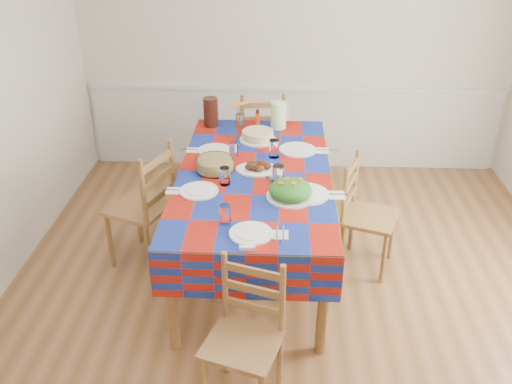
{
  "coord_description": "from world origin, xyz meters",
  "views": [
    {
      "loc": [
        -0.15,
        -3.1,
        2.69
      ],
      "look_at": [
        -0.31,
        0.35,
        0.8
      ],
      "focal_mm": 38.0,
      "sensor_mm": 36.0,
      "label": 1
    }
  ],
  "objects_px": {
    "meat_platter": "(258,167)",
    "dining_table": "(254,183)",
    "chair_left": "(145,207)",
    "tea_pitcher": "(211,112)",
    "chair_right": "(364,216)",
    "chair_far": "(262,141)",
    "chair_near": "(245,339)",
    "green_pitcher": "(279,115)"
  },
  "relations": [
    {
      "from": "dining_table",
      "to": "chair_far",
      "type": "xyz_separation_m",
      "value": [
        0.01,
        1.37,
        -0.23
      ]
    },
    {
      "from": "green_pitcher",
      "to": "chair_near",
      "type": "relative_size",
      "value": 0.26
    },
    {
      "from": "chair_left",
      "to": "chair_near",
      "type": "bearing_deg",
      "value": 54.93
    },
    {
      "from": "meat_platter",
      "to": "chair_left",
      "type": "xyz_separation_m",
      "value": [
        -0.89,
        -0.04,
        -0.35
      ]
    },
    {
      "from": "dining_table",
      "to": "meat_platter",
      "type": "distance_m",
      "value": 0.13
    },
    {
      "from": "meat_platter",
      "to": "chair_left",
      "type": "height_order",
      "value": "chair_left"
    },
    {
      "from": "chair_near",
      "to": "chair_right",
      "type": "distance_m",
      "value": 1.63
    },
    {
      "from": "meat_platter",
      "to": "tea_pitcher",
      "type": "relative_size",
      "value": 1.29
    },
    {
      "from": "meat_platter",
      "to": "chair_left",
      "type": "distance_m",
      "value": 0.96
    },
    {
      "from": "green_pitcher",
      "to": "chair_right",
      "type": "relative_size",
      "value": 0.25
    },
    {
      "from": "green_pitcher",
      "to": "tea_pitcher",
      "type": "distance_m",
      "value": 0.61
    },
    {
      "from": "dining_table",
      "to": "chair_near",
      "type": "relative_size",
      "value": 2.34
    },
    {
      "from": "dining_table",
      "to": "green_pitcher",
      "type": "xyz_separation_m",
      "value": [
        0.17,
        0.91,
        0.22
      ]
    },
    {
      "from": "dining_table",
      "to": "chair_right",
      "type": "xyz_separation_m",
      "value": [
        0.87,
        0.01,
        -0.28
      ]
    },
    {
      "from": "dining_table",
      "to": "chair_far",
      "type": "bearing_deg",
      "value": 89.75
    },
    {
      "from": "tea_pitcher",
      "to": "chair_near",
      "type": "bearing_deg",
      "value": -78.83
    },
    {
      "from": "dining_table",
      "to": "chair_near",
      "type": "distance_m",
      "value": 1.4
    },
    {
      "from": "tea_pitcher",
      "to": "chair_right",
      "type": "distance_m",
      "value": 1.68
    },
    {
      "from": "chair_left",
      "to": "chair_right",
      "type": "bearing_deg",
      "value": 112.97
    },
    {
      "from": "tea_pitcher",
      "to": "chair_left",
      "type": "xyz_separation_m",
      "value": [
        -0.43,
        -0.94,
        -0.46
      ]
    },
    {
      "from": "dining_table",
      "to": "chair_left",
      "type": "relative_size",
      "value": 2.07
    },
    {
      "from": "chair_near",
      "to": "chair_left",
      "type": "bearing_deg",
      "value": 141.0
    },
    {
      "from": "chair_near",
      "to": "dining_table",
      "type": "bearing_deg",
      "value": 108.52
    },
    {
      "from": "meat_platter",
      "to": "chair_left",
      "type": "relative_size",
      "value": 0.33
    },
    {
      "from": "chair_left",
      "to": "meat_platter",
      "type": "bearing_deg",
      "value": 114.62
    },
    {
      "from": "chair_far",
      "to": "chair_left",
      "type": "relative_size",
      "value": 1.0
    },
    {
      "from": "chair_far",
      "to": "chair_left",
      "type": "xyz_separation_m",
      "value": [
        -0.87,
        -1.38,
        -0.0
      ]
    },
    {
      "from": "dining_table",
      "to": "chair_near",
      "type": "xyz_separation_m",
      "value": [
        0.01,
        -1.37,
        -0.29
      ]
    },
    {
      "from": "chair_near",
      "to": "green_pitcher",
      "type": "bearing_deg",
      "value": 103.96
    },
    {
      "from": "meat_platter",
      "to": "chair_far",
      "type": "distance_m",
      "value": 1.39
    },
    {
      "from": "meat_platter",
      "to": "chair_far",
      "type": "relative_size",
      "value": 0.33
    },
    {
      "from": "chair_near",
      "to": "chair_far",
      "type": "relative_size",
      "value": 0.89
    },
    {
      "from": "chair_near",
      "to": "chair_right",
      "type": "relative_size",
      "value": 0.98
    },
    {
      "from": "meat_platter",
      "to": "dining_table",
      "type": "bearing_deg",
      "value": -135.1
    },
    {
      "from": "dining_table",
      "to": "meat_platter",
      "type": "height_order",
      "value": "meat_platter"
    },
    {
      "from": "tea_pitcher",
      "to": "chair_right",
      "type": "xyz_separation_m",
      "value": [
        1.31,
        -0.91,
        -0.51
      ]
    },
    {
      "from": "green_pitcher",
      "to": "tea_pitcher",
      "type": "height_order",
      "value": "tea_pitcher"
    },
    {
      "from": "meat_platter",
      "to": "tea_pitcher",
      "type": "xyz_separation_m",
      "value": [
        -0.47,
        0.9,
        0.11
      ]
    },
    {
      "from": "meat_platter",
      "to": "chair_far",
      "type": "xyz_separation_m",
      "value": [
        -0.02,
        1.34,
        -0.35
      ]
    },
    {
      "from": "chair_near",
      "to": "chair_far",
      "type": "height_order",
      "value": "chair_far"
    },
    {
      "from": "chair_left",
      "to": "chair_right",
      "type": "xyz_separation_m",
      "value": [
        1.74,
        0.03,
        -0.05
      ]
    },
    {
      "from": "tea_pitcher",
      "to": "dining_table",
      "type": "bearing_deg",
      "value": -64.54
    }
  ]
}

